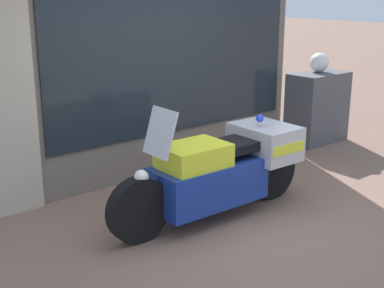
% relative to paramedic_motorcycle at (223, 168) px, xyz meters
% --- Properties ---
extents(ground_plane, '(60.00, 60.00, 0.00)m').
position_rel_paramedic_motorcycle_xyz_m(ground_plane, '(0.09, -0.32, -0.53)').
color(ground_plane, '#7A5B4C').
extents(shop_building, '(5.08, 0.55, 3.96)m').
position_rel_paramedic_motorcycle_xyz_m(shop_building, '(-0.33, 1.68, 1.46)').
color(shop_building, '#6B6056').
rests_on(shop_building, ground).
extents(window_display, '(3.58, 0.30, 1.95)m').
position_rel_paramedic_motorcycle_xyz_m(window_display, '(0.54, 1.71, -0.06)').
color(window_display, slate).
rests_on(window_display, ground).
extents(paramedic_motorcycle, '(2.48, 0.75, 1.28)m').
position_rel_paramedic_motorcycle_xyz_m(paramedic_motorcycle, '(0.00, 0.00, 0.00)').
color(paramedic_motorcycle, black).
rests_on(paramedic_motorcycle, ground).
extents(utility_cabinet, '(0.97, 0.54, 1.10)m').
position_rel_paramedic_motorcycle_xyz_m(utility_cabinet, '(3.10, 1.14, 0.02)').
color(utility_cabinet, '#4C4C51').
rests_on(utility_cabinet, ground).
extents(white_helmet, '(0.30, 0.30, 0.30)m').
position_rel_paramedic_motorcycle_xyz_m(white_helmet, '(3.15, 1.19, 0.72)').
color(white_helmet, white).
rests_on(white_helmet, utility_cabinet).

